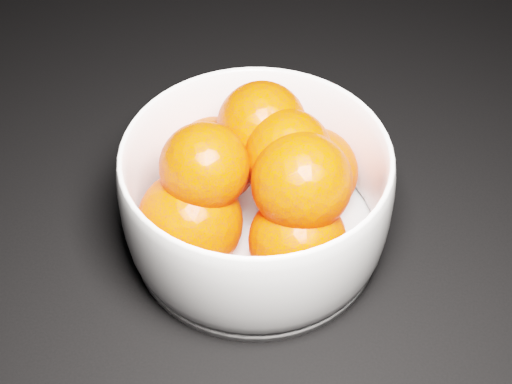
# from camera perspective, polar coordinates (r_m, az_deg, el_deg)

# --- Properties ---
(bowl) EXTENTS (0.23, 0.23, 0.11)m
(bowl) POSITION_cam_1_polar(r_m,az_deg,el_deg) (0.60, 0.00, -0.37)
(bowl) COLOR white
(bowl) RESTS_ON ground
(orange_pile) EXTENTS (0.17, 0.16, 0.13)m
(orange_pile) POSITION_cam_1_polar(r_m,az_deg,el_deg) (0.59, 0.06, 0.86)
(orange_pile) COLOR #FF2E00
(orange_pile) RESTS_ON bowl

